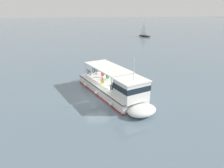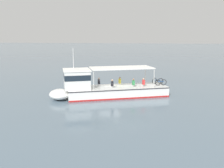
{
  "view_description": "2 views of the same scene",
  "coord_description": "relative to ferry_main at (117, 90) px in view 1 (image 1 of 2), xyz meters",
  "views": [
    {
      "loc": [
        21.51,
        -1.07,
        9.69
      ],
      "look_at": [
        -0.58,
        1.81,
        1.4
      ],
      "focal_mm": 33.16,
      "sensor_mm": 36.0,
      "label": 1
    },
    {
      "loc": [
        -5.32,
        28.62,
        6.56
      ],
      "look_at": [
        -0.58,
        1.81,
        1.4
      ],
      "focal_mm": 40.9,
      "sensor_mm": 36.0,
      "label": 2
    }
  ],
  "objects": [
    {
      "name": "ground_plane",
      "position": [
        -0.36,
        -2.2,
        -1.02
      ],
      "size": [
        400.0,
        400.0,
        0.0
      ],
      "primitive_type": "plane",
      "color": "slate"
    },
    {
      "name": "ferry_main",
      "position": [
        0.0,
        0.0,
        0.0
      ],
      "size": [
        12.91,
        7.77,
        5.32
      ],
      "color": "white",
      "rests_on": "ground"
    },
    {
      "name": "sailboat_outer_anchorage",
      "position": [
        -50.1,
        17.44,
        -0.48
      ],
      "size": [
        4.43,
        4.34,
        5.4
      ],
      "color": "#232328",
      "rests_on": "ground"
    }
  ]
}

